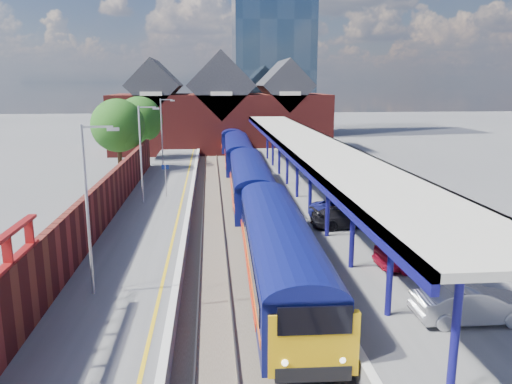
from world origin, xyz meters
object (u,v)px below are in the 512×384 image
(platform_sign, at_px, (166,175))
(parked_car_blue, at_px, (342,210))
(lamp_post_b, at_px, (90,200))
(parked_car_silver, at_px, (472,304))
(parked_car_dark, at_px, (347,217))
(parked_car_red, at_px, (422,252))
(train, at_px, (243,163))
(lamp_post_c, at_px, (143,149))
(lamp_post_d, at_px, (163,128))

(platform_sign, xyz_separation_m, parked_car_blue, (11.80, -7.51, -1.11))
(lamp_post_b, bearing_deg, parked_car_blue, 38.55)
(platform_sign, xyz_separation_m, parked_car_silver, (12.84, -21.79, -0.99))
(parked_car_silver, xyz_separation_m, parked_car_dark, (-1.24, 12.40, -0.07))
(parked_car_blue, bearing_deg, parked_car_red, -148.59)
(train, relative_size, lamp_post_c, 9.42)
(lamp_post_c, height_order, parked_car_dark, lamp_post_c)
(parked_car_red, bearing_deg, lamp_post_c, 38.64)
(lamp_post_c, xyz_separation_m, parked_car_silver, (14.20, -19.79, -3.29))
(train, xyz_separation_m, parked_car_silver, (6.35, -30.38, -0.42))
(train, height_order, lamp_post_d, lamp_post_d)
(platform_sign, bearing_deg, lamp_post_c, -124.26)
(parked_car_dark, bearing_deg, platform_sign, 45.41)
(train, height_order, platform_sign, platform_sign)
(platform_sign, bearing_deg, train, 52.92)
(lamp_post_c, bearing_deg, parked_car_red, -44.36)
(lamp_post_b, relative_size, lamp_post_d, 1.00)
(train, xyz_separation_m, lamp_post_d, (-7.86, 5.41, 2.87))
(platform_sign, relative_size, parked_car_red, 0.55)
(parked_car_dark, bearing_deg, parked_car_red, -171.78)
(train, relative_size, parked_car_blue, 15.67)
(parked_car_dark, bearing_deg, parked_car_blue, -11.49)
(lamp_post_d, xyz_separation_m, platform_sign, (1.36, -14.00, -2.30))
(lamp_post_b, xyz_separation_m, parked_car_dark, (12.97, 8.61, -3.36))
(lamp_post_d, bearing_deg, parked_car_dark, -61.00)
(lamp_post_c, relative_size, parked_car_blue, 1.66)
(train, bearing_deg, parked_car_blue, -71.77)
(parked_car_silver, bearing_deg, parked_car_blue, 4.67)
(lamp_post_c, bearing_deg, parked_car_silver, -54.33)
(train, height_order, lamp_post_c, lamp_post_c)
(lamp_post_d, xyz_separation_m, parked_car_red, (14.68, -30.36, -3.22))
(lamp_post_c, height_order, platform_sign, lamp_post_c)
(parked_car_silver, bearing_deg, lamp_post_d, 22.14)
(lamp_post_d, bearing_deg, lamp_post_c, -90.00)
(platform_sign, bearing_deg, lamp_post_b, -94.33)
(lamp_post_c, distance_m, platform_sign, 3.34)
(parked_car_red, xyz_separation_m, parked_car_dark, (-1.71, 6.97, -0.14))
(lamp_post_d, bearing_deg, train, -34.54)
(train, height_order, parked_car_blue, train)
(parked_car_red, distance_m, parked_car_dark, 7.17)
(parked_car_red, bearing_deg, parked_car_blue, 2.75)
(platform_sign, bearing_deg, lamp_post_d, 95.56)
(lamp_post_d, xyz_separation_m, parked_car_blue, (13.16, -21.51, -3.41))
(parked_car_silver, xyz_separation_m, parked_car_blue, (-1.04, 14.28, -0.12))
(platform_sign, xyz_separation_m, parked_car_dark, (11.60, -9.39, -1.05))
(lamp_post_b, relative_size, parked_car_blue, 1.66)
(platform_sign, distance_m, parked_car_silver, 25.31)
(platform_sign, distance_m, parked_car_red, 21.11)
(lamp_post_c, relative_size, parked_car_dark, 1.60)
(train, relative_size, platform_sign, 26.38)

